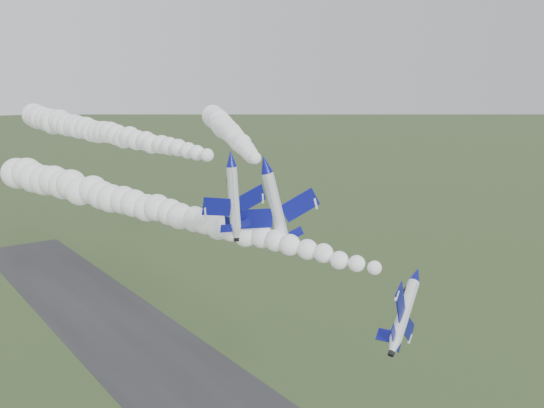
{
  "coord_description": "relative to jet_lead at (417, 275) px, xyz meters",
  "views": [
    {
      "loc": [
        -45.34,
        -46.98,
        53.19
      ],
      "look_at": [
        0.33,
        16.54,
        37.34
      ],
      "focal_mm": 40.0,
      "sensor_mm": 36.0,
      "label": 1
    }
  ],
  "objects": [
    {
      "name": "smoke_trail_jet_pair_left",
      "position": [
        -17.3,
        57.0,
        14.27
      ],
      "size": [
        11.14,
        70.45,
        5.07
      ],
      "primitive_type": null,
      "rotation": [
        0.0,
        0.0,
        0.09
      ],
      "color": "white"
    },
    {
      "name": "jet_pair_left",
      "position": [
        -14.05,
        19.16,
        13.16
      ],
      "size": [
        10.13,
        12.11,
        3.01
      ],
      "rotation": [
        0.0,
        -0.07,
        0.09
      ],
      "color": "white"
    },
    {
      "name": "jet_pair_right",
      "position": [
        -8.44,
        19.65,
        11.96
      ],
      "size": [
        11.63,
        13.74,
        4.25
      ],
      "rotation": [
        0.0,
        -0.24,
        -0.39
      ],
      "color": "white"
    },
    {
      "name": "jet_lead",
      "position": [
        0.0,
        0.0,
        0.0
      ],
      "size": [
        7.13,
        11.49,
        7.8
      ],
      "rotation": [
        0.0,
        0.89,
        0.43
      ],
      "color": "white"
    },
    {
      "name": "smoke_trail_jet_lead",
      "position": [
        -15.37,
        37.22,
        3.31
      ],
      "size": [
        36.61,
        70.92,
        5.64
      ],
      "primitive_type": null,
      "rotation": [
        0.0,
        0.0,
        0.43
      ],
      "color": "white"
    },
    {
      "name": "smoke_trail_jet_pair_right",
      "position": [
        7.83,
        55.32,
        13.2
      ],
      "size": [
        31.93,
        67.79,
        5.39
      ],
      "primitive_type": null,
      "rotation": [
        0.0,
        0.0,
        -0.39
      ],
      "color": "white"
    }
  ]
}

